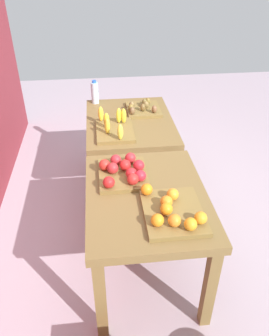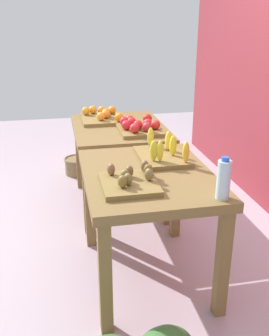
# 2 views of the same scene
# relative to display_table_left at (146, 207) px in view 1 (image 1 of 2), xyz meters

# --- Properties ---
(ground_plane) EXTENTS (8.00, 8.00, 0.00)m
(ground_plane) POSITION_rel_display_table_left_xyz_m (0.56, 0.00, -0.65)
(ground_plane) COLOR #B19DAA
(display_table_left) EXTENTS (1.04, 0.80, 0.77)m
(display_table_left) POSITION_rel_display_table_left_xyz_m (0.00, 0.00, 0.00)
(display_table_left) COLOR brown
(display_table_left) RESTS_ON ground_plane
(display_table_right) EXTENTS (1.04, 0.80, 0.77)m
(display_table_right) POSITION_rel_display_table_left_xyz_m (1.12, 0.00, 0.00)
(display_table_right) COLOR brown
(display_table_right) RESTS_ON ground_plane
(orange_bin) EXTENTS (0.45, 0.37, 0.11)m
(orange_bin) POSITION_rel_display_table_left_xyz_m (-0.23, -0.12, 0.15)
(orange_bin) COLOR olive
(orange_bin) RESTS_ON display_table_left
(apple_bin) EXTENTS (0.41, 0.35, 0.11)m
(apple_bin) POSITION_rel_display_table_left_xyz_m (0.21, 0.13, 0.16)
(apple_bin) COLOR olive
(apple_bin) RESTS_ON display_table_left
(banana_crate) EXTENTS (0.44, 0.32, 0.17)m
(banana_crate) POSITION_rel_display_table_left_xyz_m (0.90, 0.16, 0.15)
(banana_crate) COLOR olive
(banana_crate) RESTS_ON display_table_right
(kiwi_bin) EXTENTS (0.36, 0.32, 0.10)m
(kiwi_bin) POSITION_rel_display_table_left_xyz_m (1.30, -0.15, 0.14)
(kiwi_bin) COLOR olive
(kiwi_bin) RESTS_ON display_table_right
(water_bottle) EXTENTS (0.07, 0.07, 0.24)m
(water_bottle) POSITION_rel_display_table_left_xyz_m (1.56, 0.31, 0.22)
(water_bottle) COLOR silver
(water_bottle) RESTS_ON display_table_right
(watermelon_pile) EXTENTS (0.59, 0.73, 0.28)m
(watermelon_pile) POSITION_rel_display_table_left_xyz_m (2.03, -0.26, -0.52)
(watermelon_pile) COLOR #2D6D38
(watermelon_pile) RESTS_ON ground_plane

